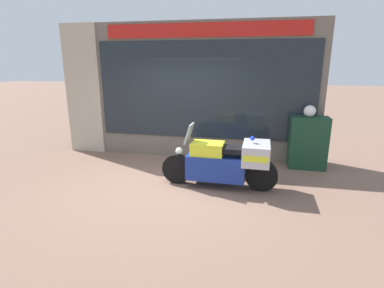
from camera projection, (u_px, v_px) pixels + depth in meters
The scene contains 6 objects.
ground_plane at pixel (167, 183), 6.13m from camera, with size 60.00×60.00×0.00m, color #7A5B4C.
shop_building at pixel (170, 91), 7.66m from camera, with size 6.53×0.55×3.34m.
window_display at pixel (203, 137), 7.84m from camera, with size 5.11×0.30×2.09m.
paramedic_motorcycle at pixel (226, 161), 5.78m from camera, with size 2.28×0.79×1.25m.
utility_cabinet at pixel (308, 143), 6.87m from camera, with size 0.83×0.45×1.21m, color #193D28.
white_helmet at pixel (310, 111), 6.66m from camera, with size 0.26×0.26×0.26m, color white.
Camera 1 is at (1.66, -5.48, 2.38)m, focal length 28.00 mm.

